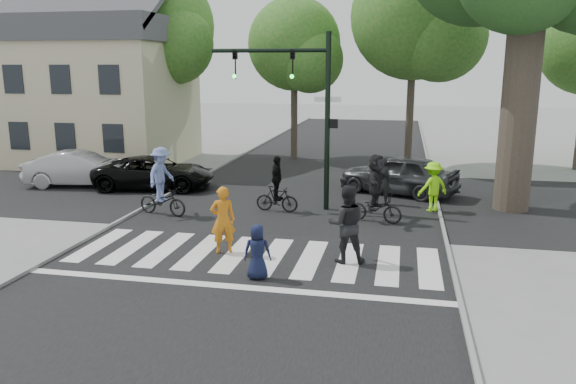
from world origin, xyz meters
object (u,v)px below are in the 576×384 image
traffic_signal (303,96)px  cyclist_right (376,192)px  cyclist_mid (277,189)px  pedestrian_adult (346,224)px  pedestrian_child (257,252)px  car_suv (154,173)px  pedestrian_woman (223,220)px  car_silver (80,169)px  car_grey (399,174)px  cyclist_left (162,186)px

traffic_signal → cyclist_right: 4.10m
cyclist_mid → pedestrian_adult: bearing=-58.4°
pedestrian_child → car_suv: bearing=-60.2°
pedestrian_woman → pedestrian_adult: bearing=154.9°
pedestrian_child → cyclist_right: 6.05m
car_suv → car_silver: bearing=83.7°
car_suv → car_grey: bearing=-92.2°
traffic_signal → car_suv: 7.48m
cyclist_left → car_suv: bearing=118.2°
pedestrian_adult → traffic_signal: bearing=-79.3°
cyclist_right → pedestrian_child: bearing=-113.8°
cyclist_left → car_silver: bearing=145.2°
pedestrian_adult → car_grey: size_ratio=0.44×
car_grey → cyclist_left: bearing=-37.1°
traffic_signal → pedestrian_child: size_ratio=4.53×
traffic_signal → car_silver: bearing=169.2°
car_grey → car_silver: bearing=-64.0°
traffic_signal → cyclist_mid: traffic_signal is taller
pedestrian_child → car_grey: car_grey is taller
car_silver → cyclist_left: bearing=-136.2°
pedestrian_adult → car_grey: pedestrian_adult is taller
cyclist_right → cyclist_mid: bearing=168.7°
cyclist_left → car_suv: 4.30m
cyclist_mid → cyclist_right: bearing=-11.3°
traffic_signal → pedestrian_child: (0.15, -6.79, -3.24)m
car_grey → pedestrian_child: bearing=3.2°
pedestrian_woman → car_silver: 10.99m
car_suv → car_silver: 3.24m
cyclist_left → cyclist_mid: 3.85m
pedestrian_woman → cyclist_left: 4.63m
traffic_signal → cyclist_right: (2.59, -1.27, -2.92)m
car_suv → pedestrian_woman: bearing=-152.1°
car_silver → traffic_signal: bearing=-112.2°
car_suv → pedestrian_child: bearing=-151.4°
car_grey → traffic_signal: bearing=-26.4°
car_suv → car_grey: car_grey is taller
traffic_signal → cyclist_mid: 3.26m
cyclist_right → car_silver: size_ratio=0.50×
pedestrian_woman → pedestrian_child: bearing=106.0°
traffic_signal → pedestrian_child: 7.53m
car_silver → pedestrian_adult: bearing=-132.4°
car_silver → car_grey: car_grey is taller
pedestrian_woman → car_grey: size_ratio=0.40×
pedestrian_child → car_silver: size_ratio=0.30×
pedestrian_adult → cyclist_left: size_ratio=0.88×
cyclist_right → car_suv: bearing=160.3°
pedestrian_woman → car_silver: bearing=-63.4°
cyclist_mid → car_silver: size_ratio=0.44×
car_grey → car_suv: bearing=-63.0°
pedestrian_child → pedestrian_adult: 2.50m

